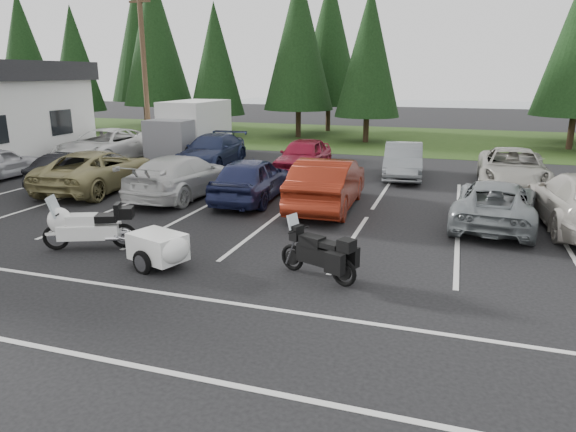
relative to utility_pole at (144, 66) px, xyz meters
The scene contains 28 objects.
ground 16.31m from the utility_pole, 50.19° to the right, with size 120.00×120.00×0.00m, color black.
grass_strip 16.31m from the utility_pole, 50.19° to the left, with size 80.00×16.00×0.01m, color #1E3811.
lake_water 45.47m from the utility_pole, 71.97° to the left, with size 70.00×50.00×0.02m, color gray.
utility_pole is the anchor object (origin of this frame).
box_truck 3.85m from the utility_pole, 14.04° to the left, with size 2.40×5.60×2.90m, color silver, non-canonical shape.
stall_markings 14.90m from the utility_pole, 45.00° to the right, with size 32.00×16.00×0.01m, color silver.
conifer_0 20.90m from the utility_pole, 149.74° to the left, with size 4.58×4.58×10.66m.
conifer_1 15.14m from the utility_pole, 142.52° to the left, with size 3.96×3.96×9.22m.
conifer_2 12.56m from the utility_pole, 119.05° to the left, with size 5.10×5.10×11.89m.
conifer_3 9.43m from the utility_pole, 93.04° to the left, with size 3.87×3.87×9.02m.
conifer_4 12.13m from the utility_pole, 65.36° to the left, with size 4.80×4.80×11.17m.
conifer_5 13.89m from the utility_pole, 43.83° to the left, with size 4.14×4.14×9.63m.
conifer_back_a 18.20m from the utility_pole, 123.69° to the left, with size 5.28×5.28×12.30m.
conifer_back_b 16.75m from the utility_pole, 68.84° to the left, with size 4.97×4.97×11.58m.
car_near_1 8.56m from the utility_pole, 79.76° to the right, with size 1.42×4.07×1.34m, color black.
car_near_2 9.10m from the utility_pole, 70.71° to the right, with size 2.53×5.49×1.53m, color #8E8552.
car_near_3 10.81m from the utility_pole, 50.70° to the right, with size 2.12×5.22×1.52m, color silver.
car_near_4 12.38m from the utility_pole, 40.15° to the right, with size 1.84×4.58×1.56m, color #1C2247.
car_near_5 14.59m from the utility_pole, 33.46° to the right, with size 1.77×5.08×1.67m, color maroon.
car_near_6 19.17m from the utility_pole, 25.72° to the right, with size 2.20×4.76×1.32m, color gray.
car_far_0 4.66m from the utility_pole, 113.17° to the right, with size 2.76×5.98×1.66m, color white.
car_far_1 6.28m from the utility_pole, 21.10° to the right, with size 2.11×5.20×1.51m, color #1B2344.
car_far_2 10.19m from the utility_pole, 12.13° to the right, with size 1.82×4.52×1.54m, color maroon.
car_far_3 14.22m from the utility_pole, ahead, with size 1.55×4.43×1.46m, color slate.
car_far_4 18.41m from the utility_pole, ahead, with size 2.49×5.40×1.50m, color #9E9C91.
touring_motorcycle 15.88m from the utility_pole, 62.79° to the right, with size 2.57×0.79×1.43m, color white, non-canonical shape.
cargo_trailer 17.57m from the utility_pole, 56.68° to the right, with size 1.79×1.01×0.83m, color white, non-canonical shape.
adventure_motorcycle 19.33m from the utility_pole, 46.57° to the right, with size 2.22×0.77×1.35m, color black, non-canonical shape.
Camera 1 is at (5.66, -11.86, 4.31)m, focal length 32.00 mm.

